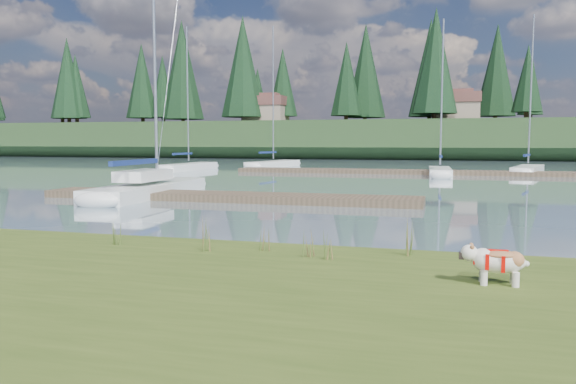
% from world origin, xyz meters
% --- Properties ---
extents(ground, '(200.00, 200.00, 0.00)m').
position_xyz_m(ground, '(0.00, 30.00, 0.00)').
color(ground, gray).
rests_on(ground, ground).
extents(bank, '(60.00, 9.00, 0.35)m').
position_xyz_m(bank, '(0.00, -6.00, 0.17)').
color(bank, '#40511B').
rests_on(bank, ground).
extents(ridge, '(200.00, 20.00, 5.00)m').
position_xyz_m(ridge, '(0.00, 73.00, 2.50)').
color(ridge, '#1D3117').
rests_on(ridge, ground).
extents(bulldog, '(0.94, 0.42, 0.57)m').
position_xyz_m(bulldog, '(5.50, -3.84, 0.70)').
color(bulldog, silver).
rests_on(bulldog, bank).
extents(sailboat_main, '(2.32, 9.67, 13.72)m').
position_xyz_m(sailboat_main, '(-7.95, 10.48, 0.42)').
color(sailboat_main, white).
rests_on(sailboat_main, ground).
extents(dock_near, '(16.00, 2.00, 0.30)m').
position_xyz_m(dock_near, '(-4.00, 9.00, 0.15)').
color(dock_near, '#4C3D2C').
rests_on(dock_near, ground).
extents(dock_far, '(26.00, 2.20, 0.30)m').
position_xyz_m(dock_far, '(2.00, 30.00, 0.15)').
color(dock_far, '#4C3D2C').
rests_on(dock_far, ground).
extents(sailboat_bg_0, '(2.23, 8.33, 11.91)m').
position_xyz_m(sailboat_bg_0, '(-15.96, 31.23, 0.32)').
color(sailboat_bg_0, white).
rests_on(sailboat_bg_0, ground).
extents(sailboat_bg_1, '(3.39, 9.00, 13.07)m').
position_xyz_m(sailboat_bg_1, '(-10.70, 38.50, 0.33)').
color(sailboat_bg_1, white).
rests_on(sailboat_bg_1, ground).
extents(sailboat_bg_2, '(1.68, 7.23, 10.87)m').
position_xyz_m(sailboat_bg_2, '(4.31, 28.71, 0.33)').
color(sailboat_bg_2, white).
rests_on(sailboat_bg_2, ground).
extents(sailboat_bg_3, '(3.47, 8.19, 11.81)m').
position_xyz_m(sailboat_bg_3, '(10.83, 33.67, 0.32)').
color(sailboat_bg_3, white).
rests_on(sailboat_bg_3, ground).
extents(weed_0, '(0.17, 0.14, 0.65)m').
position_xyz_m(weed_0, '(0.36, -2.67, 0.62)').
color(weed_0, '#475B23').
rests_on(weed_0, bank).
extents(weed_1, '(0.17, 0.14, 0.56)m').
position_xyz_m(weed_1, '(1.45, -2.36, 0.59)').
color(weed_1, '#475B23').
rests_on(weed_1, bank).
extents(weed_2, '(0.17, 0.14, 0.64)m').
position_xyz_m(weed_2, '(2.76, -2.82, 0.62)').
color(weed_2, '#475B23').
rests_on(weed_2, bank).
extents(weed_3, '(0.17, 0.14, 0.54)m').
position_xyz_m(weed_3, '(-1.62, -2.61, 0.58)').
color(weed_3, '#475B23').
rests_on(weed_3, bank).
extents(weed_4, '(0.17, 0.14, 0.51)m').
position_xyz_m(weed_4, '(2.39, -2.66, 0.56)').
color(weed_4, '#475B23').
rests_on(weed_4, bank).
extents(weed_5, '(0.17, 0.14, 0.73)m').
position_xyz_m(weed_5, '(4.12, -2.10, 0.65)').
color(weed_5, '#475B23').
rests_on(weed_5, bank).
extents(mud_lip, '(60.00, 0.50, 0.14)m').
position_xyz_m(mud_lip, '(0.00, -1.60, 0.07)').
color(mud_lip, '#33281C').
rests_on(mud_lip, ground).
extents(conifer_0, '(5.72, 5.72, 14.15)m').
position_xyz_m(conifer_0, '(-55.00, 67.00, 12.64)').
color(conifer_0, '#382619').
rests_on(conifer_0, ridge).
extents(conifer_1, '(4.40, 4.40, 11.30)m').
position_xyz_m(conifer_1, '(-40.00, 71.00, 11.28)').
color(conifer_1, '#382619').
rests_on(conifer_1, ridge).
extents(conifer_2, '(6.60, 6.60, 16.05)m').
position_xyz_m(conifer_2, '(-25.00, 68.00, 13.54)').
color(conifer_2, '#382619').
rests_on(conifer_2, ridge).
extents(conifer_3, '(4.84, 4.84, 12.25)m').
position_xyz_m(conifer_3, '(-10.00, 72.00, 11.74)').
color(conifer_3, '#382619').
rests_on(conifer_3, ridge).
extents(conifer_4, '(6.16, 6.16, 15.10)m').
position_xyz_m(conifer_4, '(3.00, 66.00, 13.09)').
color(conifer_4, '#382619').
rests_on(conifer_4, ridge).
extents(conifer_5, '(3.96, 3.96, 10.35)m').
position_xyz_m(conifer_5, '(15.00, 70.00, 10.83)').
color(conifer_5, '#382619').
rests_on(conifer_5, ridge).
extents(house_0, '(6.30, 5.30, 4.65)m').
position_xyz_m(house_0, '(-22.00, 70.00, 7.31)').
color(house_0, gray).
rests_on(house_0, ridge).
extents(house_1, '(6.30, 5.30, 4.65)m').
position_xyz_m(house_1, '(6.00, 71.00, 7.31)').
color(house_1, gray).
rests_on(house_1, ridge).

